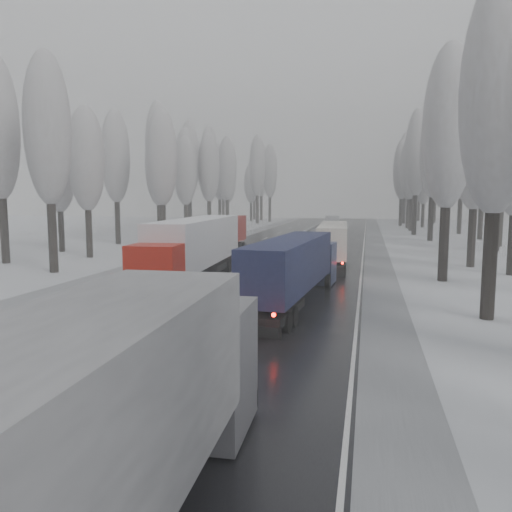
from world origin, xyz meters
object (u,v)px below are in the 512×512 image
at_px(truck_grey_tarp, 22,492).
at_px(truck_blue_box, 296,266).
at_px(truck_red_red, 215,234).
at_px(truck_cream_box, 334,241).
at_px(box_truck_distant, 332,223).
at_px(truck_red_white, 193,247).

distance_m(truck_grey_tarp, truck_blue_box, 22.40).
height_order(truck_grey_tarp, truck_red_red, truck_grey_tarp).
xyz_separation_m(truck_cream_box, box_truck_distant, (-3.20, 45.16, -0.72)).
bearing_deg(truck_grey_tarp, truck_cream_box, 86.74).
xyz_separation_m(truck_blue_box, truck_cream_box, (0.96, 16.87, -0.06)).
distance_m(truck_blue_box, truck_red_white, 8.94).
relative_size(truck_blue_box, box_truck_distant, 1.95).
bearing_deg(truck_grey_tarp, truck_red_white, 103.93).
bearing_deg(truck_blue_box, truck_cream_box, 91.48).
distance_m(truck_red_white, truck_red_red, 15.76).
height_order(truck_grey_tarp, truck_blue_box, truck_grey_tarp).
relative_size(truck_grey_tarp, box_truck_distant, 2.22).
xyz_separation_m(truck_red_white, truck_red_red, (-3.24, 15.42, -0.33)).
distance_m(box_truck_distant, truck_red_red, 42.90).
distance_m(box_truck_distant, truck_red_white, 57.70).
distance_m(truck_grey_tarp, truck_red_white, 28.05).
xyz_separation_m(truck_blue_box, truck_red_red, (-10.88, 20.03, 0.09)).
bearing_deg(truck_blue_box, box_truck_distant, 96.82).
relative_size(truck_red_white, truck_red_red, 1.15).
height_order(truck_blue_box, box_truck_distant, truck_blue_box).
height_order(box_truck_distant, truck_red_white, truck_red_white).
height_order(truck_cream_box, truck_red_red, truck_red_red).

